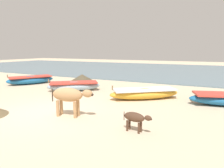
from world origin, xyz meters
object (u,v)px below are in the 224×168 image
at_px(fishing_boat_4, 144,93).
at_px(calf_near_dark, 135,118).
at_px(fishing_boat_0, 31,80).
at_px(cow_adult_tan, 69,96).
at_px(fishing_boat_3, 74,86).

height_order(fishing_boat_4, calf_near_dark, fishing_boat_4).
relative_size(fishing_boat_0, fishing_boat_4, 0.97).
distance_m(cow_adult_tan, calf_near_dark, 2.63).
xyz_separation_m(fishing_boat_0, fishing_boat_3, (4.19, -0.60, -0.01)).
distance_m(fishing_boat_3, cow_adult_tan, 4.73).
height_order(fishing_boat_0, cow_adult_tan, cow_adult_tan).
distance_m(fishing_boat_0, calf_near_dark, 10.61).
distance_m(fishing_boat_3, fishing_boat_4, 4.29).
height_order(cow_adult_tan, calf_near_dark, cow_adult_tan).
bearing_deg(cow_adult_tan, fishing_boat_0, 136.06).
distance_m(fishing_boat_0, cow_adult_tan, 8.22).
height_order(fishing_boat_0, fishing_boat_4, fishing_boat_0).
distance_m(fishing_boat_3, calf_near_dark, 6.73).
relative_size(fishing_boat_0, cow_adult_tan, 2.05).
xyz_separation_m(fishing_boat_4, cow_adult_tan, (-1.59, -3.74, 0.47)).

